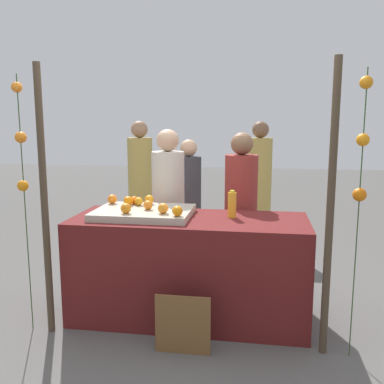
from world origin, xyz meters
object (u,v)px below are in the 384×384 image
(vendor_left, at_px, (168,216))
(chalkboard_sign, at_px, (183,325))
(orange_0, at_px, (149,200))
(orange_1, at_px, (134,200))
(juice_bottle, at_px, (232,205))
(stall_counter, at_px, (189,268))
(vendor_right, at_px, (240,220))

(vendor_left, bearing_deg, chalkboard_sign, -73.43)
(orange_0, xyz_separation_m, orange_1, (-0.14, -0.02, -0.01))
(orange_0, xyz_separation_m, juice_bottle, (0.77, -0.17, 0.01))
(stall_counter, height_order, vendor_left, vendor_left)
(orange_0, bearing_deg, chalkboard_sign, -61.55)
(stall_counter, relative_size, vendor_left, 1.23)
(orange_1, relative_size, juice_bottle, 0.31)
(orange_0, distance_m, vendor_left, 0.46)
(stall_counter, bearing_deg, vendor_left, 116.71)
(chalkboard_sign, height_order, vendor_right, vendor_right)
(juice_bottle, distance_m, vendor_left, 0.91)
(juice_bottle, relative_size, chalkboard_sign, 0.51)
(orange_1, height_order, vendor_right, vendor_right)
(orange_0, height_order, orange_1, orange_0)
(stall_counter, bearing_deg, vendor_right, 57.17)
(orange_1, xyz_separation_m, vendor_left, (0.23, 0.41, -0.23))
(stall_counter, relative_size, vendor_right, 1.26)
(stall_counter, distance_m, vendor_right, 0.81)
(orange_1, relative_size, chalkboard_sign, 0.16)
(stall_counter, distance_m, chalkboard_sign, 0.65)
(chalkboard_sign, bearing_deg, stall_counter, 94.79)
(chalkboard_sign, bearing_deg, vendor_right, 73.93)
(vendor_left, bearing_deg, stall_counter, -63.29)
(orange_1, height_order, juice_bottle, juice_bottle)
(vendor_left, bearing_deg, orange_0, -103.78)
(vendor_left, height_order, vendor_right, vendor_left)
(vendor_right, bearing_deg, juice_bottle, -95.39)
(stall_counter, bearing_deg, orange_1, 157.78)
(orange_1, xyz_separation_m, vendor_right, (0.96, 0.41, -0.24))
(orange_0, height_order, chalkboard_sign, orange_0)
(chalkboard_sign, bearing_deg, juice_bottle, 66.14)
(juice_bottle, bearing_deg, orange_1, 171.10)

